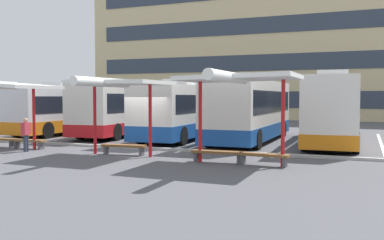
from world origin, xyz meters
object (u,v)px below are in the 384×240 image
Objects in this scene: waiting_passenger_0 at (26,133)px; waiting_shelter_1 at (118,84)px; coach_bus_0 at (77,110)px; bench_3 at (217,154)px; waiting_shelter_2 at (238,80)px; coach_bus_2 at (190,111)px; coach_bus_4 at (334,110)px; bench_1 at (29,142)px; bench_2 at (124,147)px; bench_0 at (2,140)px; coach_bus_3 at (251,111)px; waiting_shelter_0 at (7,86)px; bench_4 at (263,156)px; coach_bus_1 at (127,109)px.

waiting_shelter_1 is at bearing 2.98° from waiting_passenger_0.
waiting_shelter_1 is at bearing -46.16° from coach_bus_0.
bench_3 is at bearing 0.65° from waiting_passenger_0.
waiting_passenger_0 is at bearing 178.68° from waiting_shelter_2.
coach_bus_2 is 6.12× the size of bench_3.
coach_bus_4 is (17.30, -0.78, 0.22)m from coach_bus_0.
coach_bus_2 reaches higher than bench_1.
bench_3 is at bearing 159.45° from waiting_shelter_2.
bench_2 is at bearing -44.85° from coach_bus_0.
coach_bus_4 reaches higher than bench_0.
coach_bus_3 reaches higher than waiting_shelter_1.
waiting_shelter_0 is 11.70m from waiting_shelter_2.
bench_0 is 11.71m from bench_3.
waiting_shelter_2 is at bearing -59.11° from coach_bus_2.
coach_bus_0 is 1.03× the size of coach_bus_4.
coach_bus_3 is 8.78m from waiting_shelter_1.
waiting_shelter_2 reaches higher than bench_3.
bench_1 is at bearing -148.94° from coach_bus_4.
coach_bus_3 is (4.13, -1.29, 0.12)m from coach_bus_2.
bench_2 is 1.05× the size of bench_4.
waiting_shelter_0 is 1.04× the size of waiting_shelter_1.
bench_2 is at bearing -134.00° from coach_bus_4.
bench_3 is at bearing -112.13° from coach_bus_4.
bench_2 is at bearing 8.11° from waiting_passenger_0.
coach_bus_4 reaches higher than bench_2.
waiting_shelter_0 is at bearing 177.43° from waiting_shelter_1.
bench_3 is at bearing 176.46° from bench_4.
coach_bus_4 is 9.37m from bench_4.
waiting_passenger_0 is at bearing -21.73° from bench_0.
bench_1 and bench_4 have the same top height.
coach_bus_0 reaches higher than waiting_shelter_2.
waiting_passenger_0 reaches higher than bench_4.
coach_bus_2 is at bearing 120.89° from waiting_shelter_2.
coach_bus_0 is 13.05m from bench_2.
bench_1 is (1.80, -0.07, 0.00)m from bench_0.
waiting_shelter_0 is at bearing 176.26° from waiting_shelter_2.
coach_bus_3 reaches higher than bench_4.
bench_2 is 0.38× the size of waiting_shelter_2.
bench_2 is (5.42, -0.24, 0.01)m from bench_1.
coach_bus_4 is 11.74m from bench_2.
waiting_shelter_2 is 2.74× the size of bench_4.
waiting_shelter_0 reaches higher than waiting_shelter_1.
coach_bus_3 reaches higher than bench_2.
bench_1 is at bearing 126.35° from waiting_passenger_0.
coach_bus_3 reaches higher than coach_bus_2.
coach_bus_1 is 2.05× the size of waiting_shelter_2.
waiting_passenger_0 is at bearing -53.65° from bench_1.
bench_1 and bench_3 have the same top height.
bench_2 is (6.32, 0.15, -2.67)m from waiting_shelter_0.
coach_bus_0 is at bearing 112.99° from bench_1.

